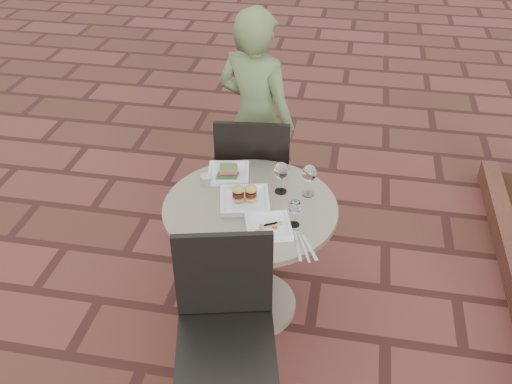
% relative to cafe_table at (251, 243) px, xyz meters
% --- Properties ---
extents(ground, '(60.00, 60.00, 0.00)m').
position_rel_cafe_table_xyz_m(ground, '(-0.06, -0.12, -0.48)').
color(ground, brown).
rests_on(ground, ground).
extents(cafe_table, '(0.90, 0.90, 0.73)m').
position_rel_cafe_table_xyz_m(cafe_table, '(0.00, 0.00, 0.00)').
color(cafe_table, gray).
rests_on(cafe_table, ground).
extents(chair_far, '(0.48, 0.48, 0.93)m').
position_rel_cafe_table_xyz_m(chair_far, '(-0.10, 0.61, 0.07)').
color(chair_far, black).
rests_on(chair_far, ground).
extents(chair_near, '(0.53, 0.53, 0.93)m').
position_rel_cafe_table_xyz_m(chair_near, '(0.00, -0.59, 0.07)').
color(chair_near, black).
rests_on(chair_near, ground).
extents(diner, '(0.63, 0.52, 1.48)m').
position_rel_cafe_table_xyz_m(diner, '(-0.14, 0.89, 0.26)').
color(diner, '#55693A').
rests_on(diner, ground).
extents(plate_salmon, '(0.26, 0.26, 0.06)m').
position_rel_cafe_table_xyz_m(plate_salmon, '(-0.17, 0.26, 0.26)').
color(plate_salmon, white).
rests_on(plate_salmon, cafe_table).
extents(plate_sliders, '(0.30, 0.30, 0.16)m').
position_rel_cafe_table_xyz_m(plate_sliders, '(-0.03, 0.02, 0.28)').
color(plate_sliders, white).
rests_on(plate_sliders, cafe_table).
extents(plate_tuna, '(0.27, 0.27, 0.03)m').
position_rel_cafe_table_xyz_m(plate_tuna, '(0.12, -0.17, 0.26)').
color(plate_tuna, white).
rests_on(plate_tuna, cafe_table).
extents(wine_glass_right, '(0.06, 0.06, 0.15)m').
position_rel_cafe_table_xyz_m(wine_glass_right, '(0.24, -0.11, 0.35)').
color(wine_glass_right, white).
rests_on(wine_glass_right, cafe_table).
extents(wine_glass_mid, '(0.08, 0.08, 0.18)m').
position_rel_cafe_table_xyz_m(wine_glass_mid, '(0.13, 0.15, 0.37)').
color(wine_glass_mid, white).
rests_on(wine_glass_mid, cafe_table).
extents(wine_glass_far, '(0.08, 0.08, 0.18)m').
position_rel_cafe_table_xyz_m(wine_glass_far, '(0.28, 0.16, 0.37)').
color(wine_glass_far, white).
rests_on(wine_glass_far, cafe_table).
extents(steel_ramekin, '(0.08, 0.08, 0.05)m').
position_rel_cafe_table_xyz_m(steel_ramekin, '(-0.27, 0.15, 0.27)').
color(steel_ramekin, silver).
rests_on(steel_ramekin, cafe_table).
extents(cutlery_set, '(0.18, 0.25, 0.00)m').
position_rel_cafe_table_xyz_m(cutlery_set, '(0.31, -0.27, 0.25)').
color(cutlery_set, silver).
rests_on(cutlery_set, cafe_table).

